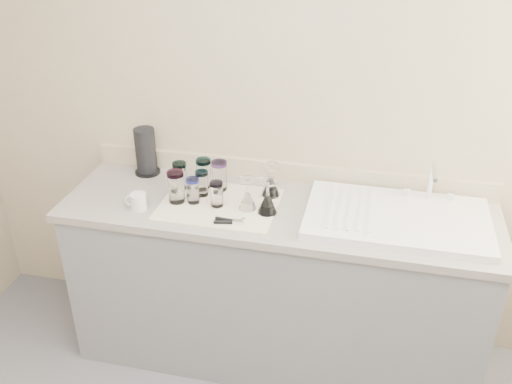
% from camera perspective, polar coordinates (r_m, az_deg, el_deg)
% --- Properties ---
extents(room_envelope, '(3.54, 3.50, 2.52)m').
position_cam_1_polar(room_envelope, '(1.36, -7.16, -2.61)').
color(room_envelope, '#57575C').
rests_on(room_envelope, ground).
extents(counter_unit, '(2.06, 0.62, 0.90)m').
position_cam_1_polar(counter_unit, '(2.94, 2.00, -9.14)').
color(counter_unit, slate).
rests_on(counter_unit, ground).
extents(sink_unit, '(0.82, 0.50, 0.22)m').
position_cam_1_polar(sink_unit, '(2.65, 13.97, -2.50)').
color(sink_unit, white).
rests_on(sink_unit, counter_unit).
extents(dish_towel, '(0.55, 0.42, 0.01)m').
position_cam_1_polar(dish_towel, '(2.72, -3.70, -1.24)').
color(dish_towel, white).
rests_on(dish_towel, counter_unit).
extents(tumbler_teal, '(0.07, 0.07, 0.14)m').
position_cam_1_polar(tumbler_teal, '(2.84, -7.62, 1.65)').
color(tumbler_teal, white).
rests_on(tumbler_teal, dish_towel).
extents(tumbler_cyan, '(0.08, 0.08, 0.15)m').
position_cam_1_polar(tumbler_cyan, '(2.83, -5.24, 1.90)').
color(tumbler_cyan, white).
rests_on(tumbler_cyan, dish_towel).
extents(tumbler_purple, '(0.08, 0.08, 0.15)m').
position_cam_1_polar(tumbler_purple, '(2.80, -3.68, 1.66)').
color(tumbler_purple, white).
rests_on(tumbler_purple, dish_towel).
extents(tumbler_magenta, '(0.08, 0.08, 0.16)m').
position_cam_1_polar(tumbler_magenta, '(2.71, -8.00, 0.55)').
color(tumbler_magenta, white).
rests_on(tumbler_magenta, dish_towel).
extents(tumbler_blue, '(0.06, 0.06, 0.12)m').
position_cam_1_polar(tumbler_blue, '(2.71, -6.33, 0.17)').
color(tumbler_blue, white).
rests_on(tumbler_blue, dish_towel).
extents(tumbler_lavender, '(0.06, 0.06, 0.12)m').
position_cam_1_polar(tumbler_lavender, '(2.67, -3.95, -0.19)').
color(tumbler_lavender, white).
rests_on(tumbler_lavender, dish_towel).
extents(tumbler_extra, '(0.06, 0.06, 0.13)m').
position_cam_1_polar(tumbler_extra, '(2.77, -5.43, 0.90)').
color(tumbler_extra, white).
rests_on(tumbler_extra, dish_towel).
extents(goblet_back_right, '(0.09, 0.09, 0.16)m').
position_cam_1_polar(goblet_back_right, '(2.76, 1.48, 0.69)').
color(goblet_back_right, white).
rests_on(goblet_back_right, dish_towel).
extents(goblet_front_left, '(0.08, 0.08, 0.15)m').
position_cam_1_polar(goblet_front_left, '(2.65, -0.85, -0.66)').
color(goblet_front_left, white).
rests_on(goblet_front_left, dish_towel).
extents(goblet_front_right, '(0.09, 0.09, 0.16)m').
position_cam_1_polar(goblet_front_right, '(2.61, 1.15, -0.99)').
color(goblet_front_right, white).
rests_on(goblet_front_right, dish_towel).
extents(can_opener, '(0.14, 0.05, 0.02)m').
position_cam_1_polar(can_opener, '(2.56, -2.66, -2.94)').
color(can_opener, silver).
rests_on(can_opener, dish_towel).
extents(white_mug, '(0.11, 0.08, 0.08)m').
position_cam_1_polar(white_mug, '(2.72, -11.73, -0.94)').
color(white_mug, silver).
rests_on(white_mug, counter_unit).
extents(paper_towel_roll, '(0.13, 0.13, 0.25)m').
position_cam_1_polar(paper_towel_roll, '(3.01, -10.97, 3.97)').
color(paper_towel_roll, black).
rests_on(paper_towel_roll, counter_unit).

